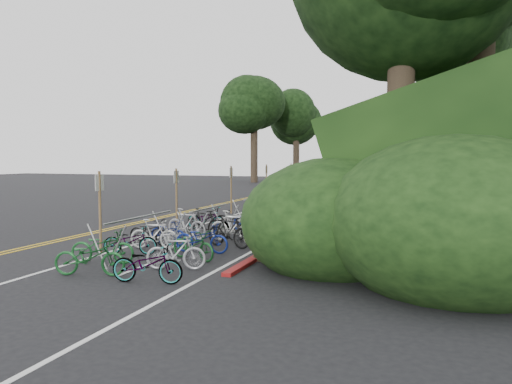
% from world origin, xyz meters
% --- Properties ---
extents(ground, '(120.00, 120.00, 0.00)m').
position_xyz_m(ground, '(0.00, 0.00, 0.00)').
color(ground, black).
rests_on(ground, ground).
extents(road_markings, '(7.47, 80.00, 0.01)m').
position_xyz_m(road_markings, '(0.63, 10.10, 0.00)').
color(road_markings, gold).
rests_on(road_markings, ground).
extents(red_curb, '(0.25, 28.00, 0.10)m').
position_xyz_m(red_curb, '(5.70, 12.00, 0.05)').
color(red_curb, maroon).
rests_on(red_curb, ground).
extents(embankment, '(14.30, 48.14, 9.11)m').
position_xyz_m(embankment, '(12.96, 19.04, 2.57)').
color(embankment, black).
rests_on(embankment, ground).
extents(tree_cluster, '(33.50, 54.92, 20.28)m').
position_xyz_m(tree_cluster, '(9.76, 22.03, 12.61)').
color(tree_cluster, '#2D2319').
rests_on(tree_cluster, ground).
extents(bike_rack_front, '(1.19, 3.44, 1.26)m').
position_xyz_m(bike_rack_front, '(2.61, -0.90, 0.94)').
color(bike_rack_front, gray).
rests_on(bike_rack_front, ground).
extents(bike_racks_rest, '(1.14, 23.00, 1.17)m').
position_xyz_m(bike_racks_rest, '(3.00, 13.00, 0.85)').
color(bike_racks_rest, gray).
rests_on(bike_racks_rest, ground).
extents(signpost_near, '(0.08, 0.40, 2.53)m').
position_xyz_m(signpost_near, '(0.92, -0.48, 1.45)').
color(signpost_near, brown).
rests_on(signpost_near, ground).
extents(signposts_rest, '(0.08, 18.40, 2.50)m').
position_xyz_m(signposts_rest, '(0.60, 14.00, 1.43)').
color(signposts_rest, brown).
rests_on(signposts_rest, ground).
extents(bike_front, '(0.84, 1.75, 0.88)m').
position_xyz_m(bike_front, '(1.50, 1.38, 0.44)').
color(bike_front, black).
rests_on(bike_front, ground).
extents(bike_valet, '(3.39, 10.16, 1.10)m').
position_xyz_m(bike_valet, '(3.05, 1.19, 0.48)').
color(bike_valet, '#144C1E').
rests_on(bike_valet, ground).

